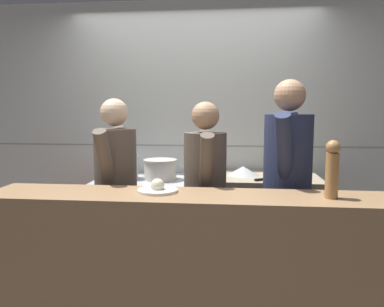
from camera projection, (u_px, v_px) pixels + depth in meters
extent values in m
cube|color=silver|center=(195.00, 131.00, 3.85)|extent=(8.00, 0.06, 2.60)
cube|color=gray|center=(195.00, 146.00, 3.83)|extent=(8.00, 0.00, 0.01)
cube|color=maroon|center=(144.00, 225.00, 3.60)|extent=(0.85, 0.70, 0.83)
cube|color=#B7BABF|center=(143.00, 181.00, 3.55)|extent=(0.87, 0.71, 0.04)
cube|color=#B7BABF|center=(135.00, 229.00, 3.27)|extent=(0.77, 0.03, 0.10)
cube|color=gray|center=(255.00, 224.00, 3.49)|extent=(1.15, 0.65, 0.91)
cube|color=black|center=(256.00, 280.00, 3.23)|extent=(1.13, 0.04, 0.10)
cube|color=#93704C|center=(195.00, 270.00, 2.39)|extent=(2.67, 0.45, 0.99)
cylinder|color=#B7BABF|center=(125.00, 167.00, 3.53)|extent=(0.24, 0.24, 0.23)
cylinder|color=#B7BABF|center=(125.00, 156.00, 3.51)|extent=(0.25, 0.25, 0.01)
cylinder|color=beige|center=(160.00, 170.00, 3.48)|extent=(0.30, 0.30, 0.19)
cylinder|color=beige|center=(160.00, 160.00, 3.47)|extent=(0.31, 0.31, 0.01)
cone|color=#B7BABF|center=(243.00, 171.00, 3.48)|extent=(0.29, 0.29, 0.08)
cube|color=#B7BABF|center=(277.00, 179.00, 3.29)|extent=(0.22, 0.15, 0.01)
cube|color=black|center=(260.00, 180.00, 3.21)|extent=(0.11, 0.08, 0.02)
cylinder|color=white|center=(158.00, 191.00, 2.41)|extent=(0.26, 0.26, 0.02)
sphere|color=beige|center=(158.00, 186.00, 2.40)|extent=(0.09, 0.09, 0.09)
cylinder|color=#AD7A47|center=(332.00, 176.00, 2.22)|extent=(0.08, 0.08, 0.27)
sphere|color=#AD7A47|center=(333.00, 147.00, 2.20)|extent=(0.08, 0.08, 0.08)
cube|color=black|center=(118.00, 253.00, 2.99)|extent=(0.28, 0.19, 0.75)
cylinder|color=brown|center=(116.00, 169.00, 2.91)|extent=(0.34, 0.34, 0.62)
sphere|color=beige|center=(114.00, 112.00, 2.85)|extent=(0.21, 0.21, 0.21)
cylinder|color=brown|center=(123.00, 157.00, 3.09)|extent=(0.11, 0.32, 0.52)
cylinder|color=brown|center=(106.00, 163.00, 2.71)|extent=(0.11, 0.32, 0.52)
cube|color=black|center=(205.00, 258.00, 2.91)|extent=(0.29, 0.21, 0.74)
cylinder|color=brown|center=(205.00, 173.00, 2.83)|extent=(0.36, 0.36, 0.61)
sphere|color=tan|center=(205.00, 116.00, 2.78)|extent=(0.21, 0.21, 0.21)
cylinder|color=brown|center=(204.00, 160.00, 3.01)|extent=(0.13, 0.32, 0.51)
cylinder|color=brown|center=(206.00, 167.00, 2.63)|extent=(0.13, 0.32, 0.51)
cube|color=black|center=(285.00, 257.00, 2.84)|extent=(0.34, 0.27, 0.81)
cylinder|color=#262D4C|center=(288.00, 160.00, 2.76)|extent=(0.44, 0.44, 0.67)
sphere|color=tan|center=(290.00, 95.00, 2.70)|extent=(0.23, 0.23, 0.23)
cylinder|color=#262D4C|center=(292.00, 147.00, 2.94)|extent=(0.19, 0.35, 0.56)
cylinder|color=#262D4C|center=(284.00, 152.00, 2.56)|extent=(0.19, 0.35, 0.56)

